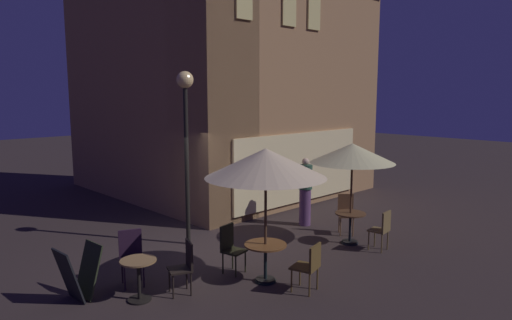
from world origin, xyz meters
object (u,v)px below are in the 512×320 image
cafe_chair_1 (382,227)px  cafe_chair_2 (310,264)px  street_lamp_near_corner (186,115)px  menu_sandwich_board (79,273)px  patio_umbrella_1 (266,163)px  cafe_chair_5 (131,252)px  cafe_table_0 (350,221)px  cafe_chair_3 (230,245)px  cafe_table_2 (139,274)px  patron_standing_0 (305,192)px  cafe_table_1 (265,253)px  patio_umbrella_0 (352,154)px  cafe_chair_0 (346,210)px  cafe_chair_4 (185,263)px

cafe_chair_1 → cafe_chair_2: bearing=88.6°
street_lamp_near_corner → menu_sandwich_board: (-3.05, -1.11, -2.53)m
patio_umbrella_1 → cafe_chair_5: bearing=137.7°
cafe_table_0 → cafe_chair_2: size_ratio=0.84×
cafe_chair_3 → cafe_chair_5: (-1.66, 0.85, 0.04)m
cafe_table_2 → patio_umbrella_1: (2.10, -0.93, 1.76)m
cafe_chair_5 → patron_standing_0: (5.22, 0.24, 0.31)m
cafe_table_0 → patio_umbrella_1: 3.44m
cafe_chair_1 → cafe_chair_3: 3.53m
cafe_table_1 → cafe_table_2: cafe_table_1 is taller
street_lamp_near_corner → patio_umbrella_1: size_ratio=1.58×
cafe_chair_2 → cafe_chair_3: (-0.40, 1.66, 0.03)m
cafe_table_2 → cafe_chair_3: (1.93, -0.13, 0.08)m
patio_umbrella_0 → cafe_chair_0: bearing=42.6°
menu_sandwich_board → patio_umbrella_0: (5.78, -1.50, 1.65)m
patio_umbrella_0 → cafe_chair_3: bearing=168.8°
patio_umbrella_1 → cafe_chair_2: patio_umbrella_1 is taller
cafe_table_1 → cafe_chair_2: (0.24, -0.86, -0.02)m
cafe_table_0 → cafe_table_2: (-5.08, 0.75, -0.05)m
cafe_table_1 → cafe_chair_4: (-1.36, 0.63, 0.00)m
patron_standing_0 → cafe_table_2: bearing=45.2°
cafe_table_0 → cafe_chair_2: (-2.75, -1.04, -0.00)m
cafe_chair_3 → patron_standing_0: bearing=95.3°
cafe_table_1 → cafe_chair_0: (3.55, 0.70, 0.05)m
patio_umbrella_0 → patio_umbrella_1: patio_umbrella_1 is taller
menu_sandwich_board → cafe_table_0: 5.98m
street_lamp_near_corner → cafe_chair_3: (-0.42, -1.98, -2.45)m
street_lamp_near_corner → cafe_chair_1: size_ratio=4.37×
street_lamp_near_corner → cafe_table_1: size_ratio=5.06×
cafe_chair_4 → cafe_table_2: bearing=0.0°
cafe_chair_0 → cafe_chair_5: 5.46m
cafe_chair_2 → patron_standing_0: (3.16, 2.75, 0.38)m
cafe_table_1 → cafe_chair_1: (3.07, -0.61, -0.00)m
menu_sandwich_board → cafe_chair_4: size_ratio=0.98×
street_lamp_near_corner → patron_standing_0: street_lamp_near_corner is taller
cafe_chair_0 → cafe_table_1: bearing=-31.4°
patio_umbrella_0 → cafe_chair_5: 5.26m
patio_umbrella_0 → patron_standing_0: 2.14m
patio_umbrella_0 → patio_umbrella_1: bearing=-176.6°
cafe_chair_3 → cafe_table_1: bearing=0.0°
street_lamp_near_corner → cafe_chair_1: bearing=-50.3°
street_lamp_near_corner → cafe_table_1: 3.72m
cafe_table_1 → cafe_chair_4: 1.50m
street_lamp_near_corner → patio_umbrella_1: (-0.25, -2.79, -0.77)m
patio_umbrella_0 → cafe_chair_4: bearing=174.0°
cafe_chair_2 → cafe_chair_3: cafe_chair_3 is taller
menu_sandwich_board → cafe_table_1: bearing=-34.6°
cafe_chair_3 → cafe_chair_0: bearing=76.8°
cafe_chair_3 → cafe_chair_1: bearing=54.8°
patio_umbrella_0 → cafe_chair_2: 3.34m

